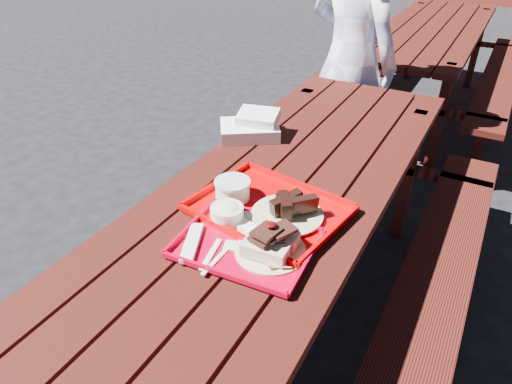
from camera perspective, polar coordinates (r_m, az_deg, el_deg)
ground at (r=2.12m, az=2.05°, el=-16.91°), size 60.00×60.00×0.00m
picnic_table_near at (r=1.73m, az=2.41°, el=-4.87°), size 1.41×2.40×0.75m
picnic_table_far at (r=4.21m, az=20.72°, el=16.26°), size 1.41×2.40×0.75m
near_tray at (r=1.36m, az=-0.92°, el=-5.44°), size 0.41×0.34×0.12m
far_tray at (r=1.49m, az=1.16°, el=-1.80°), size 0.53×0.44×0.08m
white_cloth at (r=1.98m, az=-0.50°, el=8.19°), size 0.31×0.29×0.10m
person at (r=2.82m, az=11.70°, el=15.95°), size 0.71×0.58×1.66m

